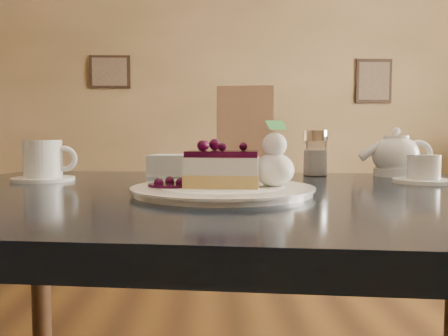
{
  "coord_description": "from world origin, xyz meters",
  "views": [
    {
      "loc": [
        -0.26,
        -0.52,
        0.89
      ],
      "look_at": [
        -0.24,
        0.17,
        0.84
      ],
      "focal_mm": 35.0,
      "sensor_mm": 36.0,
      "label": 1
    }
  ],
  "objects_px": {
    "dessert_plate": "(223,190)",
    "cheesecake_slice": "(223,169)",
    "tea_set": "(400,159)",
    "coffee_set": "(44,163)",
    "main_table": "(226,234)"
  },
  "relations": [
    {
      "from": "cheesecake_slice",
      "to": "coffee_set",
      "type": "height_order",
      "value": "coffee_set"
    },
    {
      "from": "cheesecake_slice",
      "to": "tea_set",
      "type": "bearing_deg",
      "value": 41.47
    },
    {
      "from": "dessert_plate",
      "to": "tea_set",
      "type": "xyz_separation_m",
      "value": [
        0.45,
        0.3,
        0.04
      ]
    },
    {
      "from": "dessert_plate",
      "to": "cheesecake_slice",
      "type": "relative_size",
      "value": 2.26
    },
    {
      "from": "main_table",
      "to": "tea_set",
      "type": "xyz_separation_m",
      "value": [
        0.44,
        0.25,
        0.13
      ]
    },
    {
      "from": "dessert_plate",
      "to": "coffee_set",
      "type": "relative_size",
      "value": 2.12
    },
    {
      "from": "cheesecake_slice",
      "to": "coffee_set",
      "type": "bearing_deg",
      "value": 156.56
    },
    {
      "from": "cheesecake_slice",
      "to": "tea_set",
      "type": "xyz_separation_m",
      "value": [
        0.45,
        0.3,
        0.0
      ]
    },
    {
      "from": "cheesecake_slice",
      "to": "tea_set",
      "type": "distance_m",
      "value": 0.54
    },
    {
      "from": "dessert_plate",
      "to": "tea_set",
      "type": "relative_size",
      "value": 1.08
    },
    {
      "from": "dessert_plate",
      "to": "tea_set",
      "type": "height_order",
      "value": "tea_set"
    },
    {
      "from": "coffee_set",
      "to": "tea_set",
      "type": "distance_m",
      "value": 0.85
    },
    {
      "from": "main_table",
      "to": "dessert_plate",
      "type": "relative_size",
      "value": 4.4
    },
    {
      "from": "coffee_set",
      "to": "dessert_plate",
      "type": "bearing_deg",
      "value": -31.03
    },
    {
      "from": "cheesecake_slice",
      "to": "tea_set",
      "type": "height_order",
      "value": "tea_set"
    }
  ]
}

